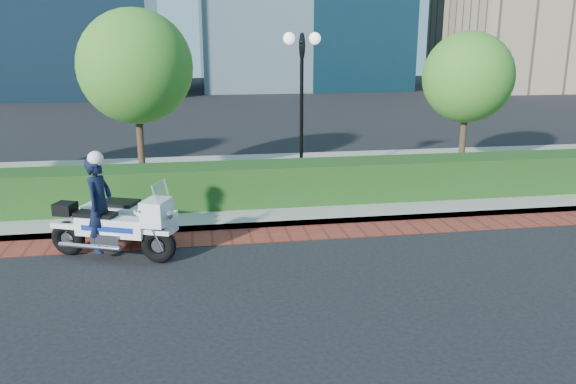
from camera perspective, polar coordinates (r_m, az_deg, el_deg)
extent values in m
plane|color=black|center=(11.03, 1.31, -6.81)|extent=(120.00, 120.00, 0.00)
cube|color=maroon|center=(12.41, 0.01, -4.26)|extent=(60.00, 1.00, 0.01)
cube|color=gray|center=(16.67, -2.56, 0.98)|extent=(60.00, 8.00, 0.15)
cube|color=#113314|center=(14.22, -1.40, 0.94)|extent=(18.00, 1.20, 1.00)
cylinder|color=black|center=(16.00, 1.34, 1.23)|extent=(0.30, 0.30, 0.30)
cylinder|color=black|center=(15.66, 1.38, 7.82)|extent=(0.10, 0.10, 3.70)
cylinder|color=black|center=(15.54, 1.43, 14.60)|extent=(0.04, 0.70, 0.70)
sphere|color=white|center=(15.48, 0.11, 15.34)|extent=(0.32, 0.32, 0.32)
sphere|color=white|center=(15.62, 2.74, 15.32)|extent=(0.32, 0.32, 0.32)
cylinder|color=#332319|center=(16.88, -14.74, 4.70)|extent=(0.20, 0.20, 2.17)
sphere|color=#1F6018|center=(16.65, -15.24, 12.19)|extent=(3.20, 3.20, 3.20)
cylinder|color=#332319|center=(18.83, 17.32, 5.15)|extent=(0.20, 0.20, 1.92)
sphere|color=#1F6018|center=(18.62, 17.79, 11.05)|extent=(2.80, 2.80, 2.80)
torus|color=black|center=(11.93, -21.41, -4.38)|extent=(0.73, 0.46, 0.70)
torus|color=black|center=(11.00, -13.00, -5.30)|extent=(0.73, 0.46, 0.70)
cube|color=silver|center=(11.34, -17.50, -3.36)|extent=(1.41, 0.83, 0.36)
cube|color=silver|center=(11.44, -17.64, -4.56)|extent=(0.70, 0.61, 0.30)
cube|color=silver|center=(10.80, -13.21, -2.00)|extent=(0.61, 0.70, 0.48)
cube|color=silver|center=(10.65, -12.81, -0.12)|extent=(0.32, 0.54, 0.43)
cube|color=black|center=(11.43, -18.98, -2.21)|extent=(0.86, 0.59, 0.11)
cube|color=black|center=(11.75, -21.69, -1.58)|extent=(0.47, 0.46, 0.23)
cube|color=silver|center=(12.23, -16.25, -2.57)|extent=(1.81, 1.31, 0.59)
cube|color=black|center=(12.19, -16.80, -1.10)|extent=(0.89, 0.77, 0.09)
torus|color=black|center=(12.78, -15.51, -3.01)|extent=(0.56, 0.36, 0.53)
imported|color=black|center=(11.32, -18.60, -1.25)|extent=(0.66, 0.79, 1.84)
sphere|color=white|center=(11.12, -18.99, 3.20)|extent=(0.30, 0.30, 0.30)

